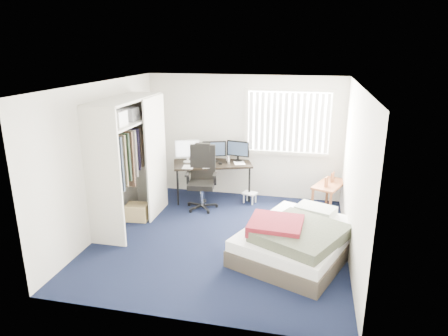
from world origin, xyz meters
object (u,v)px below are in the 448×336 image
desk (212,161)px  nightstand (329,187)px  bed (297,239)px  office_chair (202,184)px

desk → nightstand: desk is taller
desk → bed: size_ratio=0.74×
nightstand → bed: 1.88m
office_chair → bed: (1.90, -1.53, -0.21)m
desk → office_chair: (-0.08, -0.51, -0.31)m
office_chair → bed: size_ratio=0.55×
office_chair → nightstand: 2.42m
office_chair → nightstand: (2.41, 0.27, 0.03)m
desk → nightstand: size_ratio=1.82×
nightstand → bed: bearing=-105.7°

